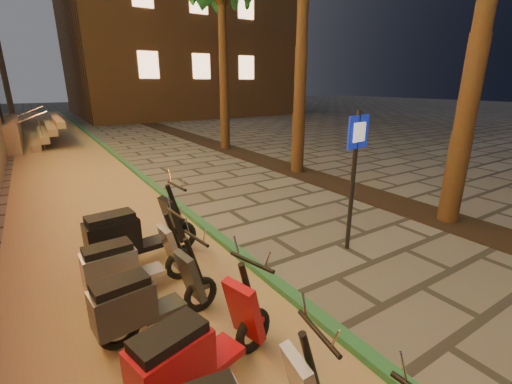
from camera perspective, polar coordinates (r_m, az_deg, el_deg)
ground at (r=4.67m, az=29.07°, el=-21.44°), size 120.00×120.00×0.00m
parking_strip at (r=11.83m, az=-27.67°, el=2.05°), size 3.40×60.00×0.01m
green_curb at (r=12.06m, az=-19.71°, el=3.54°), size 0.18×60.00×0.10m
planting_strip at (r=9.96m, az=14.13°, el=0.98°), size 1.20×40.00×0.02m
pedestrian_sign at (r=5.82m, az=16.15°, el=4.66°), size 0.52×0.11×2.38m
scooter_6 at (r=3.41m, az=-10.13°, el=-24.81°), size 1.61×0.80×1.14m
scooter_7 at (r=4.20m, az=-18.12°, el=-16.87°), size 1.51×0.59×1.06m
scooter_8 at (r=4.96m, az=-20.45°, el=-11.35°), size 1.53×0.54×1.08m
scooter_9 at (r=5.65m, az=-20.11°, el=-6.83°), size 1.77×0.65×1.24m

